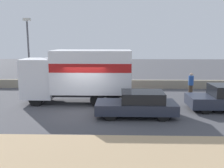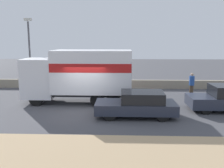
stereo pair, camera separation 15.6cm
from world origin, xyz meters
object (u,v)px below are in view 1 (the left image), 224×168
box_truck (81,73)px  pedestrian (191,84)px  car_hatchback (138,104)px  street_lamp (28,48)px

box_truck → pedestrian: box_truck is taller
car_hatchback → street_lamp: bearing=-39.6°
street_lamp → car_hatchback: size_ratio=1.34×
pedestrian → car_hatchback: bearing=-129.8°
box_truck → car_hatchback: size_ratio=1.62×
street_lamp → pedestrian: street_lamp is taller
street_lamp → box_truck: street_lamp is taller
street_lamp → car_hatchback: 11.09m
street_lamp → car_hatchback: street_lamp is taller
car_hatchback → pedestrian: bearing=-129.8°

